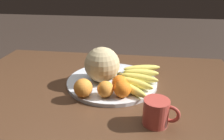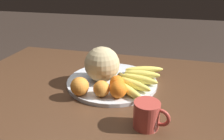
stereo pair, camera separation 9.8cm
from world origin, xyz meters
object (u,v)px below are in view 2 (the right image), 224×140
object	(u,v)px
kitchen_table	(99,106)
orange_front_right	(80,86)
fruit_bowl	(112,81)
orange_mid_center	(117,83)
melon	(102,64)
produce_tag	(106,86)
ceramic_mug	(147,115)
orange_back_left	(118,89)
banana_bunch	(137,79)
orange_front_left	(101,89)

from	to	relation	value
kitchen_table	orange_front_right	world-z (taller)	orange_front_right
fruit_bowl	orange_mid_center	bearing A→B (deg)	117.57
melon	produce_tag	distance (m)	0.10
fruit_bowl	ceramic_mug	size ratio (longest dim) A/B	3.43
orange_back_left	ceramic_mug	size ratio (longest dim) A/B	0.57
banana_bunch	orange_mid_center	xyz separation A→B (m)	(0.07, 0.08, 0.01)
orange_back_left	banana_bunch	bearing A→B (deg)	-110.26
orange_back_left	produce_tag	bearing A→B (deg)	-45.71
fruit_bowl	banana_bunch	size ratio (longest dim) A/B	1.23
orange_front_right	orange_front_left	bearing A→B (deg)	-173.35
kitchen_table	orange_back_left	world-z (taller)	orange_back_left
melon	ceramic_mug	size ratio (longest dim) A/B	1.31
orange_front_right	ceramic_mug	bearing A→B (deg)	157.47
melon	orange_front_right	size ratio (longest dim) A/B	2.11
ceramic_mug	orange_front_right	bearing A→B (deg)	-22.53
banana_bunch	orange_back_left	bearing A→B (deg)	-98.15
produce_tag	banana_bunch	bearing A→B (deg)	169.24
orange_mid_center	banana_bunch	bearing A→B (deg)	-130.01
orange_back_left	kitchen_table	bearing A→B (deg)	-41.39
ceramic_mug	melon	bearing A→B (deg)	-48.83
melon	orange_mid_center	size ratio (longest dim) A/B	2.51
fruit_bowl	orange_front_right	world-z (taller)	orange_front_right
orange_mid_center	produce_tag	xyz separation A→B (m)	(0.05, -0.01, -0.03)
produce_tag	ceramic_mug	distance (m)	0.28
orange_front_left	orange_mid_center	size ratio (longest dim) A/B	1.05
orange_front_left	produce_tag	distance (m)	0.08
orange_back_left	produce_tag	world-z (taller)	orange_back_left
banana_bunch	kitchen_table	bearing A→B (deg)	-152.65
kitchen_table	fruit_bowl	size ratio (longest dim) A/B	3.17
orange_back_left	ceramic_mug	world-z (taller)	ceramic_mug
produce_tag	ceramic_mug	size ratio (longest dim) A/B	0.63
produce_tag	kitchen_table	bearing A→B (deg)	-74.43
fruit_bowl	orange_front_right	xyz separation A→B (m)	(0.09, 0.16, 0.04)
melon	banana_bunch	xyz separation A→B (m)	(-0.16, -0.01, -0.06)
orange_front_right	produce_tag	world-z (taller)	orange_front_right
orange_back_left	orange_front_right	bearing A→B (deg)	6.84
orange_mid_center	orange_back_left	xyz separation A→B (m)	(-0.02, 0.06, 0.00)
orange_mid_center	orange_back_left	size ratio (longest dim) A/B	0.91
fruit_bowl	banana_bunch	bearing A→B (deg)	-178.98
banana_bunch	orange_mid_center	world-z (taller)	orange_mid_center
kitchen_table	produce_tag	size ratio (longest dim) A/B	17.21
kitchen_table	orange_front_left	xyz separation A→B (m)	(-0.05, 0.11, 0.16)
melon	orange_front_right	world-z (taller)	melon
orange_front_right	produce_tag	distance (m)	0.13
fruit_bowl	ceramic_mug	xyz separation A→B (m)	(-0.19, 0.27, 0.04)
orange_front_right	orange_back_left	bearing A→B (deg)	-173.16
melon	produce_tag	world-z (taller)	melon
kitchen_table	orange_front_left	size ratio (longest dim) A/B	19.81
orange_front_left	orange_back_left	bearing A→B (deg)	-172.91
orange_front_left	melon	bearing A→B (deg)	-74.74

